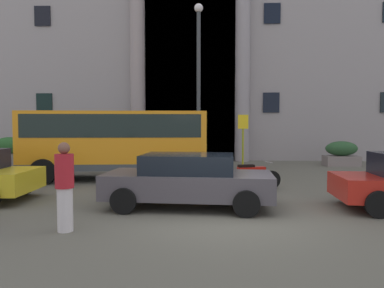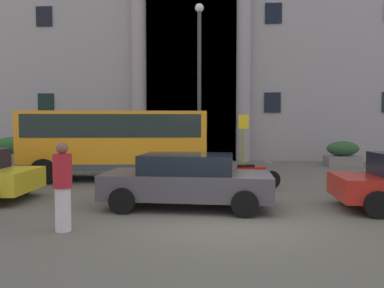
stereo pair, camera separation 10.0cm
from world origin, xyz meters
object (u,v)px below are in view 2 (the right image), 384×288
Objects in this scene: hedge_planter_far_east at (343,154)px; bus_stop_sign at (244,137)px; pedestrian_child_trailing at (63,186)px; motorcycle_near_kerb at (250,176)px; white_taxi_kerbside at (187,180)px; lamppost_plaza_centre at (199,74)px; orange_minibus at (117,139)px; hedge_planter_west at (98,151)px; hedge_planter_east at (12,151)px.

bus_stop_sign is at bearing -149.30° from hedge_planter_far_east.
hedge_planter_far_east is 15.22m from pedestrian_child_trailing.
motorcycle_near_kerb is (-0.17, -3.87, -1.11)m from bus_stop_sign.
white_taxi_kerbside is (-2.04, -6.35, -0.87)m from bus_stop_sign.
bus_stop_sign is at bearing 35.58° from pedestrian_child_trailing.
pedestrian_child_trailing is 0.23× the size of lamppost_plaza_centre.
hedge_planter_far_east is 0.22× the size of lamppost_plaza_centre.
motorcycle_near_kerb is (4.86, -2.13, -1.11)m from orange_minibus.
white_taxi_kerbside is (-7.41, -9.54, 0.09)m from hedge_planter_far_east.
hedge_planter_east is at bearing -179.46° from hedge_planter_west.
lamppost_plaza_centre is (-7.30, -1.72, 3.87)m from hedge_planter_far_east.
hedge_planter_far_east is at bearing 20.13° from orange_minibus.
pedestrian_child_trailing is at bearing -117.07° from bus_stop_sign.
lamppost_plaza_centre reaches higher than hedge_planter_far_east.
hedge_planter_far_east is 8.44m from lamppost_plaza_centre.
bus_stop_sign is 4.03m from motorcycle_near_kerb.
lamppost_plaza_centre is (0.11, 7.82, 3.78)m from white_taxi_kerbside.
hedge_planter_far_east is 0.86× the size of motorcycle_near_kerb.
lamppost_plaza_centre reaches higher than pedestrian_child_trailing.
hedge_planter_west is (-7.41, 3.58, -0.86)m from bus_stop_sign.
hedge_planter_east is at bearing 140.04° from white_taxi_kerbside.
white_taxi_kerbside is 3.12m from motorcycle_near_kerb.
pedestrian_child_trailing reaches higher than hedge_planter_east.
motorcycle_near_kerb is at bearing -28.87° from orange_minibus.
hedge_planter_east is 0.96× the size of motorcycle_near_kerb.
hedge_planter_east reaches higher than motorcycle_near_kerb.
motorcycle_near_kerb is 6.91m from lamppost_plaza_centre.
hedge_planter_east is (-12.17, 3.54, -0.87)m from bus_stop_sign.
hedge_planter_east is 17.55m from hedge_planter_far_east.
motorcycle_near_kerb is (-5.54, -7.06, -0.15)m from hedge_planter_far_east.
lamppost_plaza_centre reaches higher than hedge_planter_east.
white_taxi_kerbside is at bearing -44.31° from hedge_planter_east.
white_taxi_kerbside is at bearing -127.84° from hedge_planter_far_east.
hedge_planter_east is 1.09× the size of hedge_planter_west.
bus_stop_sign is 0.59× the size of white_taxi_kerbside.
orange_minibus is 6.85m from pedestrian_child_trailing.
pedestrian_child_trailing is (3.06, -12.10, 0.17)m from hedge_planter_west.
bus_stop_sign is at bearing -16.20° from hedge_planter_east.
bus_stop_sign is 6.32m from hedge_planter_far_east.
white_taxi_kerbside is 3.18m from pedestrian_child_trailing.
bus_stop_sign is 12.70m from hedge_planter_east.
hedge_planter_far_east is (10.40, 4.93, -0.95)m from orange_minibus.
lamppost_plaza_centre is (-1.93, 1.47, 2.91)m from bus_stop_sign.
pedestrian_child_trailing is (-4.18, -4.65, 0.43)m from motorcycle_near_kerb.
bus_stop_sign is 1.34× the size of hedge_planter_east.
white_taxi_kerbside is (2.99, -4.61, -0.86)m from orange_minibus.
motorcycle_near_kerb is 0.26× the size of lamppost_plaza_centre.
hedge_planter_far_east is at bearing 35.80° from motorcycle_near_kerb.
orange_minibus is 1.62× the size of white_taxi_kerbside.
hedge_planter_west is at bearing 118.13° from motorcycle_near_kerb.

